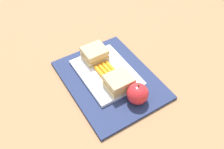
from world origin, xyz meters
TOP-DOWN VIEW (x-y plane):
  - ground_plane at (0.00, 0.00)m, footprint 2.40×2.40m
  - lunchbag_mat at (0.00, 0.00)m, footprint 0.36×0.28m
  - food_tray at (-0.03, 0.00)m, footprint 0.23×0.17m
  - sandwich_half_left at (-0.10, 0.00)m, footprint 0.07×0.08m
  - sandwich_half_right at (0.05, 0.00)m, footprint 0.07×0.08m
  - carrot_sticks_bundle at (-0.02, -0.00)m, footprint 0.08×0.06m
  - apple at (0.12, 0.02)m, footprint 0.07×0.07m

SIDE VIEW (x-z plane):
  - ground_plane at x=0.00m, z-range 0.00..0.00m
  - lunchbag_mat at x=0.00m, z-range 0.00..0.01m
  - food_tray at x=-0.03m, z-range 0.01..0.02m
  - carrot_sticks_bundle at x=-0.02m, z-range 0.02..0.04m
  - apple at x=0.12m, z-range 0.00..0.08m
  - sandwich_half_left at x=-0.10m, z-range 0.02..0.07m
  - sandwich_half_right at x=0.05m, z-range 0.02..0.07m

